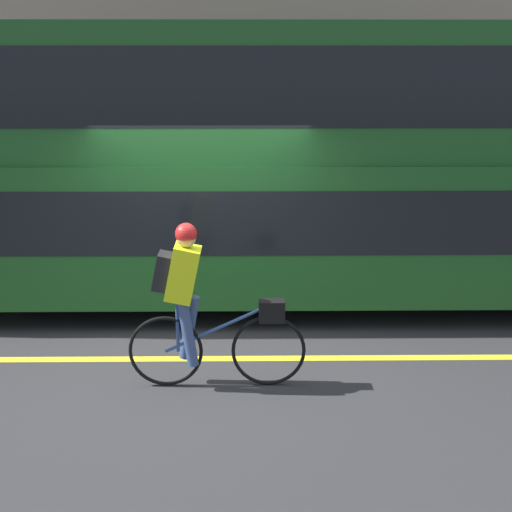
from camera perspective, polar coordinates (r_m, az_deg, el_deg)
The scene contains 7 objects.
ground_plane at distance 8.13m, azimuth -4.48°, elevation -7.94°, with size 80.00×80.00×0.00m, color #2D2D30.
road_center_line at distance 8.04m, azimuth -4.53°, elevation -8.19°, with size 50.00×0.14×0.01m, color yellow.
sidewalk_curb at distance 13.28m, azimuth -3.00°, elevation 1.89°, with size 60.00×2.55×0.15m.
building_facade at distance 14.32m, azimuth -2.98°, elevation 16.98°, with size 60.00×0.30×7.13m.
bus at distance 9.45m, azimuth 4.53°, elevation 8.16°, with size 10.50×2.52×3.63m.
cyclist_on_bike at distance 7.09m, azimuth -4.65°, elevation -3.63°, with size 1.79×0.32×1.71m.
street_sign_post at distance 13.47m, azimuth -18.21°, elevation 7.92°, with size 0.36×0.09×2.60m.
Camera 1 is at (0.54, -7.42, 3.26)m, focal length 50.00 mm.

